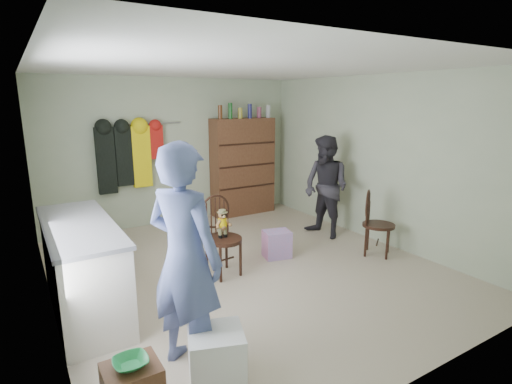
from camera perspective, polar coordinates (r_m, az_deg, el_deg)
ground_plane at (r=5.26m, az=-1.20°, el=-10.88°), size 5.00×5.00×0.00m
room_walls at (r=5.30m, az=-4.21°, el=7.00°), size 5.00×5.00×5.00m
counter at (r=4.50m, az=-23.51°, el=-9.81°), size 0.64×1.86×0.94m
bowl at (r=2.84m, az=-17.47°, el=-22.25°), size 0.22×0.22×0.05m
plastic_tub at (r=3.37m, az=-5.68°, el=-22.15°), size 0.53×0.52×0.40m
chair_front at (r=4.95m, az=-5.03°, el=-5.55°), size 0.49×0.49×1.00m
chair_far at (r=5.80m, az=16.61°, el=-3.90°), size 0.58×0.58×0.93m
striped_bag at (r=5.57m, az=3.00°, el=-7.43°), size 0.41×0.35×0.38m
person_left at (r=3.21m, az=-10.12°, el=-9.38°), size 0.71×0.80×1.85m
person_right at (r=6.32m, az=9.96°, el=0.68°), size 0.70×0.85×1.60m
dresser at (r=7.52m, az=-1.90°, el=3.71°), size 1.20×0.39×2.08m
coat_rack at (r=6.78m, az=-17.77°, el=4.95°), size 1.42×0.12×1.09m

